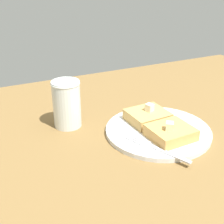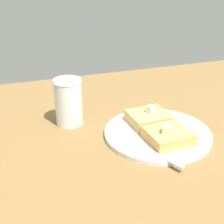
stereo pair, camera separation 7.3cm
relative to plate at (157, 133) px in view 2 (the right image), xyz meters
The scene contains 8 objects.
table_surface 11.44cm from the plate, 117.28° to the right, with size 101.89×101.89×2.74cm, color brown.
plate is the anchor object (origin of this frame).
toast_slice_left 4.80cm from the plate, behind, with size 8.37×9.18×2.56cm, color tan.
toast_slice_middle 4.80cm from the plate, ahead, with size 8.37×9.18×2.56cm, color tan.
butter_pat_primary 6.50cm from the plate, behind, with size 1.77×1.59×1.77cm, color beige.
butter_pat_secondary 6.13cm from the plate, ahead, with size 1.77×1.59×1.77cm, color #F2E9C9.
fork 8.26cm from the plate, 138.42° to the left, with size 15.21×7.81×0.36cm.
syrup_jar 22.27cm from the plate, 54.85° to the left, with size 6.85×6.85×11.39cm.
Camera 2 is at (-50.37, 39.89, 39.10)cm, focal length 50.00 mm.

